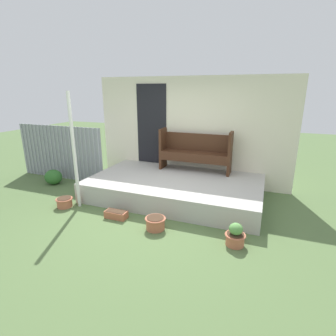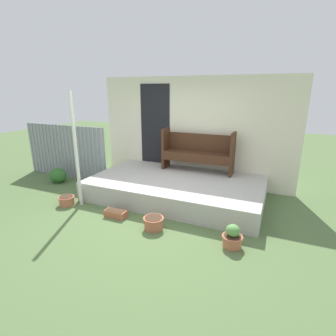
{
  "view_description": "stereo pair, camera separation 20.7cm",
  "coord_description": "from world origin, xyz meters",
  "px_view_note": "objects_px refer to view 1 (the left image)",
  "views": [
    {
      "loc": [
        1.92,
        -4.05,
        2.29
      ],
      "look_at": [
        0.23,
        0.37,
        0.87
      ],
      "focal_mm": 28.0,
      "sensor_mm": 36.0,
      "label": 1
    },
    {
      "loc": [
        2.11,
        -3.97,
        2.29
      ],
      "look_at": [
        0.23,
        0.37,
        0.87
      ],
      "focal_mm": 28.0,
      "sensor_mm": 36.0,
      "label": 2
    }
  ],
  "objects_px": {
    "shrub_by_fence": "(53,177)",
    "support_post": "(74,152)",
    "planter_box_rect": "(116,214)",
    "flower_pot_right": "(235,236)",
    "bench": "(195,150)",
    "flower_pot_middle": "(155,223)",
    "flower_pot_left": "(64,202)"
  },
  "relations": [
    {
      "from": "bench",
      "to": "shrub_by_fence",
      "type": "height_order",
      "value": "bench"
    },
    {
      "from": "bench",
      "to": "flower_pot_middle",
      "type": "bearing_deg",
      "value": -92.27
    },
    {
      "from": "flower_pot_middle",
      "to": "planter_box_rect",
      "type": "height_order",
      "value": "flower_pot_middle"
    },
    {
      "from": "flower_pot_right",
      "to": "support_post",
      "type": "bearing_deg",
      "value": 174.55
    },
    {
      "from": "bench",
      "to": "planter_box_rect",
      "type": "relative_size",
      "value": 4.1
    },
    {
      "from": "flower_pot_left",
      "to": "planter_box_rect",
      "type": "distance_m",
      "value": 1.24
    },
    {
      "from": "flower_pot_right",
      "to": "planter_box_rect",
      "type": "bearing_deg",
      "value": 176.9
    },
    {
      "from": "planter_box_rect",
      "to": "shrub_by_fence",
      "type": "bearing_deg",
      "value": 157.37
    },
    {
      "from": "planter_box_rect",
      "to": "shrub_by_fence",
      "type": "relative_size",
      "value": 0.94
    },
    {
      "from": "planter_box_rect",
      "to": "flower_pot_right",
      "type": "bearing_deg",
      "value": -3.1
    },
    {
      "from": "flower_pot_left",
      "to": "flower_pot_middle",
      "type": "bearing_deg",
      "value": -4.23
    },
    {
      "from": "flower_pot_middle",
      "to": "flower_pot_right",
      "type": "bearing_deg",
      "value": -0.34
    },
    {
      "from": "flower_pot_left",
      "to": "flower_pot_right",
      "type": "relative_size",
      "value": 0.93
    },
    {
      "from": "flower_pot_left",
      "to": "flower_pot_middle",
      "type": "distance_m",
      "value": 2.08
    },
    {
      "from": "bench",
      "to": "flower_pot_middle",
      "type": "xyz_separation_m",
      "value": [
        -0.08,
        -2.21,
        -0.81
      ]
    },
    {
      "from": "flower_pot_middle",
      "to": "shrub_by_fence",
      "type": "bearing_deg",
      "value": 161.06
    },
    {
      "from": "flower_pot_middle",
      "to": "planter_box_rect",
      "type": "relative_size",
      "value": 0.88
    },
    {
      "from": "support_post",
      "to": "planter_box_rect",
      "type": "distance_m",
      "value": 1.46
    },
    {
      "from": "planter_box_rect",
      "to": "flower_pot_left",
      "type": "bearing_deg",
      "value": 177.97
    },
    {
      "from": "flower_pot_left",
      "to": "shrub_by_fence",
      "type": "height_order",
      "value": "shrub_by_fence"
    },
    {
      "from": "flower_pot_middle",
      "to": "flower_pot_left",
      "type": "bearing_deg",
      "value": 175.77
    },
    {
      "from": "planter_box_rect",
      "to": "shrub_by_fence",
      "type": "xyz_separation_m",
      "value": [
        -2.44,
        1.02,
        0.12
      ]
    },
    {
      "from": "flower_pot_middle",
      "to": "flower_pot_right",
      "type": "distance_m",
      "value": 1.33
    },
    {
      "from": "support_post",
      "to": "shrub_by_fence",
      "type": "xyz_separation_m",
      "value": [
        -1.46,
        0.83,
        -0.95
      ]
    },
    {
      "from": "flower_pot_middle",
      "to": "bench",
      "type": "bearing_deg",
      "value": 88.04
    },
    {
      "from": "planter_box_rect",
      "to": "shrub_by_fence",
      "type": "distance_m",
      "value": 2.64
    },
    {
      "from": "shrub_by_fence",
      "to": "support_post",
      "type": "bearing_deg",
      "value": -29.76
    },
    {
      "from": "flower_pot_middle",
      "to": "shrub_by_fence",
      "type": "distance_m",
      "value": 3.47
    },
    {
      "from": "support_post",
      "to": "flower_pot_right",
      "type": "relative_size",
      "value": 6.24
    },
    {
      "from": "support_post",
      "to": "flower_pot_left",
      "type": "distance_m",
      "value": 1.07
    },
    {
      "from": "support_post",
      "to": "flower_pot_left",
      "type": "relative_size",
      "value": 6.74
    },
    {
      "from": "support_post",
      "to": "flower_pot_middle",
      "type": "distance_m",
      "value": 2.11
    }
  ]
}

